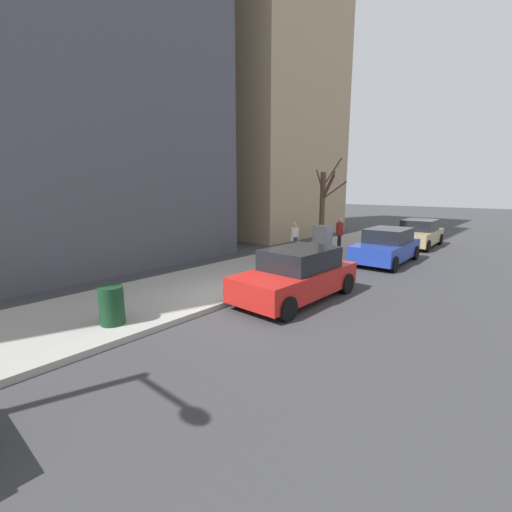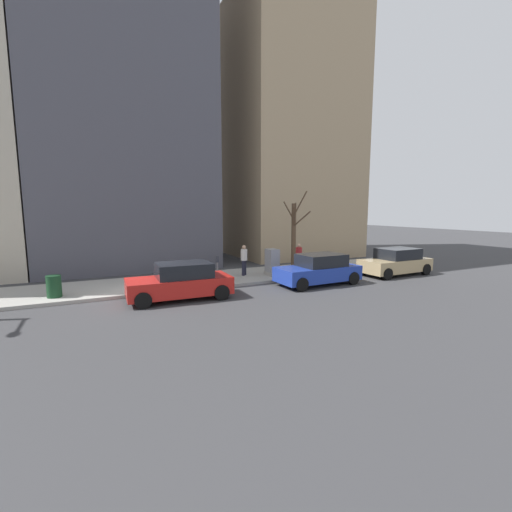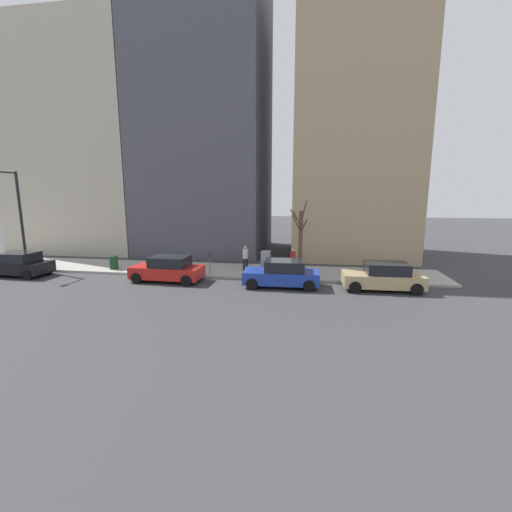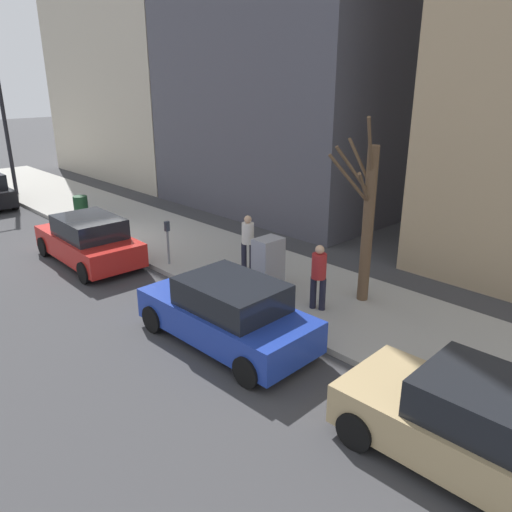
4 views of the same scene
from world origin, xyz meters
name	(u,v)px [view 2 (image 2 of 4)]	position (x,y,z in m)	size (l,w,h in m)	color
ground_plane	(148,296)	(0.00, 0.00, 0.00)	(120.00, 120.00, 0.00)	#38383A
sidewalk	(142,285)	(2.00, 0.00, 0.07)	(4.00, 36.00, 0.15)	#9E9B93
parked_car_tan	(396,262)	(-1.02, -13.55, 0.74)	(2.03, 4.25, 1.52)	tan
parked_car_blue	(319,270)	(-1.22, -8.04, 0.74)	(2.03, 4.25, 1.52)	#1E389E
parked_car_red	(181,282)	(-1.07, -1.18, 0.74)	(2.02, 4.25, 1.52)	red
parking_meter	(217,267)	(0.45, -3.32, 0.98)	(0.14, 0.10, 1.35)	slate
utility_box	(272,262)	(1.30, -6.78, 0.85)	(0.83, 0.61, 1.43)	#A8A399
bare_tree	(294,233)	(2.55, -8.92, 2.31)	(1.29, 1.19, 4.65)	brown
trash_bin	(54,286)	(0.90, 3.56, 0.60)	(0.56, 0.56, 0.90)	#14381E
pedestrian_near_meter	(299,256)	(1.31, -8.50, 1.09)	(0.36, 0.39, 1.66)	#1E1E2D
pedestrian_midblock	(244,258)	(1.89, -5.35, 1.09)	(0.36, 0.36, 1.66)	#1E1E2D
office_tower_left	(287,133)	(10.17, -12.85, 9.96)	(9.35, 9.35, 19.92)	tan
office_block_center	(120,86)	(10.75, -0.21, 11.94)	(10.51, 10.51, 23.87)	#4C4C56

